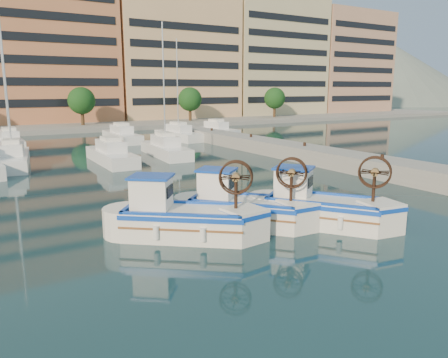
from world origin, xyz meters
TOP-DOWN VIEW (x-y plane):
  - ground at (0.00, 0.00)m, footprint 300.00×300.00m
  - quay at (13.00, 8.00)m, footprint 3.00×60.00m
  - waterfront at (9.23, 65.04)m, footprint 180.00×40.00m
  - hill_east at (140.00, 110.00)m, footprint 160.00×160.00m
  - yacht_marina at (-3.21, 27.92)m, footprint 35.29×22.72m
  - fishing_boat_a at (-4.47, 1.44)m, footprint 5.16×4.69m
  - fishing_boat_b at (-1.45, 1.60)m, footprint 4.70×4.91m
  - fishing_boat_c at (1.46, -0.18)m, footprint 4.60×5.20m

SIDE VIEW (x-z plane):
  - ground at x=0.00m, z-range 0.00..0.00m
  - hill_east at x=140.00m, z-range -25.00..25.00m
  - yacht_marina at x=-3.21m, z-range -5.22..6.28m
  - quay at x=13.00m, z-range 0.00..1.20m
  - fishing_boat_b at x=-1.45m, z-range -0.70..2.42m
  - fishing_boat_c at x=1.46m, z-range -0.72..2.49m
  - fishing_boat_a at x=-4.47m, z-range -0.72..2.50m
  - waterfront at x=9.23m, z-range -1.70..23.90m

